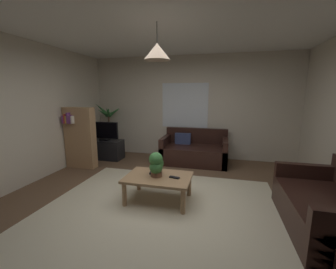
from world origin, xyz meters
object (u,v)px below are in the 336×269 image
Objects in this scene: couch_under_window at (194,152)px; book_on_table_0 at (155,174)px; bookshelf_corner at (80,137)px; book_on_table_1 at (154,173)px; tv_stand at (106,149)px; potted_plant_on_table at (156,164)px; remote_on_table_0 at (174,177)px; potted_palm_corner at (109,131)px; couch_right_side at (330,211)px; pendant_lamp at (157,52)px; coffee_table at (158,180)px; tv at (104,131)px.

book_on_table_0 is at bearing -100.15° from couch_under_window.
couch_under_window is 1.13× the size of bookshelf_corner.
tv_stand is (-1.95, 1.84, -0.20)m from book_on_table_1.
remote_on_table_0 is at bearing -0.32° from potted_plant_on_table.
remote_on_table_0 is at bearing -44.37° from potted_palm_corner.
couch_right_side is 9.62× the size of remote_on_table_0.
couch_under_window is 2.94m from pendant_lamp.
tv reaches higher than coffee_table.
book_on_table_0 is at bearing 152.23° from coffee_table.
coffee_table is 2.61× the size of potted_plant_on_table.
book_on_table_0 is at bearing 93.02° from remote_on_table_0.
potted_plant_on_table is 0.51× the size of tv.
book_on_table_1 is 2.68m from tv_stand.
coffee_table is at bearing -98.03° from couch_under_window.
tv_stand is at bearing 136.65° from book_on_table_1.
bookshelf_corner is at bearing 152.69° from potted_plant_on_table.
book_on_table_0 is 0.10× the size of potted_palm_corner.
remote_on_table_0 is at bearing -39.55° from tv_stand.
book_on_table_1 is at bearing -43.35° from tv_stand.
tv_stand is at bearing -174.08° from couch_under_window.
tv_stand is at bearing 62.66° from remote_on_table_0.
coffee_table is at bearing -96.05° from couch_right_side.
tv is 0.54m from potted_palm_corner.
coffee_table is 6.88× the size of book_on_table_0.
couch_under_window is at bearing 6.44° from tv.
coffee_table is at bearing -42.49° from tv.
pendant_lamp reaches higher than couch_under_window.
pendant_lamp is (0.00, -0.00, 1.93)m from coffee_table.
couch_right_side is 1.71× the size of tv_stand.
tv is (-1.95, 1.82, 0.32)m from book_on_table_0.
coffee_table is at bearing -42.82° from tv_stand.
couch_right_side is at bearing -6.79° from book_on_table_1.
couch_under_window is at bearing 11.35° from remote_on_table_0.
couch_under_window is at bearing 21.79° from bookshelf_corner.
book_on_table_1 is at bearing 135.22° from potted_plant_on_table.
remote_on_table_0 is at bearing -39.23° from tv.
bookshelf_corner is (-0.19, -0.74, -0.03)m from tv.
bookshelf_corner reaches higher than book_on_table_0.
pendant_lamp reaches higher than couch_right_side.
book_on_table_0 is 0.19× the size of tv.
coffee_table is 3.23m from potted_palm_corner.
remote_on_table_0 is 2.98m from tv_stand.
pendant_lamp is at bearing -47.49° from potted_palm_corner.
tv_stand is 0.65m from potted_palm_corner.
potted_palm_corner reaches higher than tv.
couch_under_window is at bearing 79.70° from book_on_table_1.
potted_plant_on_table is 0.44× the size of tv_stand.
tv is (-4.30, 2.10, 0.48)m from couch_right_side.
couch_under_window is 4.04× the size of potted_plant_on_table.
remote_on_table_0 is 2.98m from tv.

